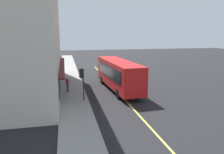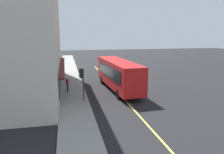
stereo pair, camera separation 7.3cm
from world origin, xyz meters
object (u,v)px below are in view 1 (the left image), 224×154
car_white (110,66)px  bus (118,74)px  traffic_light (82,77)px  pedestrian_by_curb (67,83)px

car_white → bus: bearing=172.4°
bus → traffic_light: bus is taller
bus → pedestrian_by_curb: (-0.42, 6.02, -0.82)m
car_white → pedestrian_by_curb: pedestrian_by_curb is taller
bus → pedestrian_by_curb: 6.09m
traffic_light → pedestrian_by_curb: bearing=22.0°
bus → traffic_light: size_ratio=3.52×
traffic_light → pedestrian_by_curb: size_ratio=1.89×
bus → traffic_light: bearing=129.4°
traffic_light → car_white: traffic_light is taller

